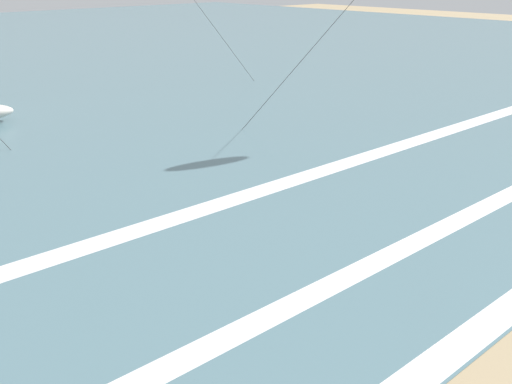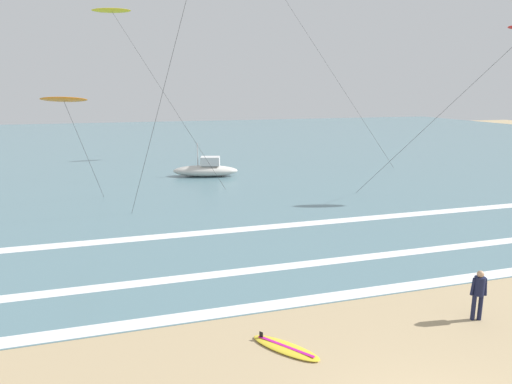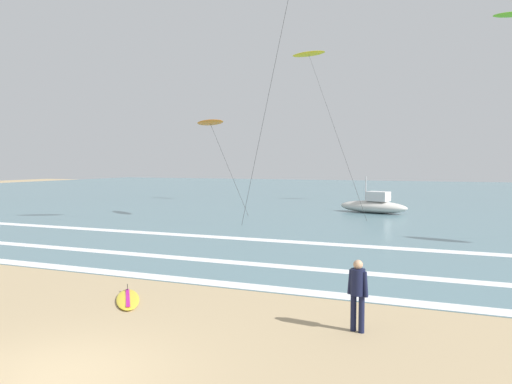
# 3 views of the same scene
# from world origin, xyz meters

# --- Properties ---
(wave_foam_mid_break) EXTENTS (57.82, 0.65, 0.01)m
(wave_foam_mid_break) POSITION_xyz_m (-1.56, 10.17, 0.01)
(wave_foam_mid_break) COLOR white
(wave_foam_mid_break) RESTS_ON ocean_surface
(wave_foam_outer_break) EXTENTS (55.24, 0.82, 0.01)m
(wave_foam_outer_break) POSITION_xyz_m (-0.55, 15.48, 0.01)
(wave_foam_outer_break) COLOR white
(wave_foam_outer_break) RESTS_ON ocean_surface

